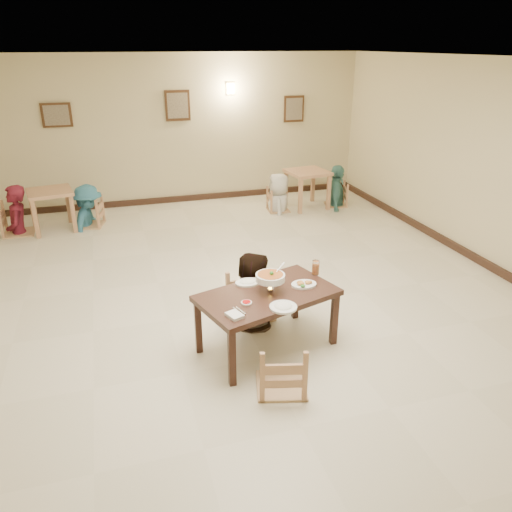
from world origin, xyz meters
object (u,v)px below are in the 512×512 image
object	(u,v)px
bg_diner_b	(85,185)
chair_near	(282,343)
bg_table_left	(50,198)
bg_table_right	(307,177)
bg_diner_d	(338,165)
bg_diner_c	(279,174)
main_diner	(249,253)
chair_far	(250,279)
bg_chair_ll	(14,205)
bg_diner_a	(10,186)
drink_glass	(316,268)
bg_chair_rr	(337,184)
curry_warmer	(270,278)
bg_chair_rl	(279,190)
bg_chair_lr	(87,199)
main_table	(267,300)

from	to	relation	value
bg_diner_b	chair_near	bearing A→B (deg)	-142.86
bg_table_left	bg_table_right	size ratio (longest dim) A/B	1.01
bg_table_right	bg_diner_d	distance (m)	0.68
bg_diner_c	main_diner	bearing A→B (deg)	-9.10
chair_far	bg_diner_c	distance (m)	4.33
chair_near	bg_diner_b	world-z (taller)	bg_diner_b
bg_chair_ll	bg_diner_a	world-z (taller)	bg_diner_a
chair_far	drink_glass	bearing A→B (deg)	-41.72
bg_table_right	main_diner	bearing A→B (deg)	-120.56
drink_glass	bg_chair_rr	bearing A→B (deg)	61.68
main_diner	bg_table_left	xyz separation A→B (m)	(-2.51, 4.15, -0.29)
bg_table_left	bg_chair_rr	size ratio (longest dim) A/B	0.94
curry_warmer	bg_chair_ll	bearing A→B (deg)	123.88
curry_warmer	drink_glass	world-z (taller)	curry_warmer
bg_table_left	bg_diner_c	world-z (taller)	bg_diner_c
bg_chair_rr	bg_diner_c	bearing A→B (deg)	-74.83
curry_warmer	bg_diner_b	distance (m)	5.19
bg_chair_rl	bg_chair_rr	bearing A→B (deg)	-85.13
bg_table_left	bg_table_right	world-z (taller)	bg_table_right
bg_diner_a	bg_table_right	bearing A→B (deg)	86.86
curry_warmer	bg_chair_rl	size ratio (longest dim) A/B	0.40
drink_glass	bg_diner_c	world-z (taller)	bg_diner_c
chair_far	bg_chair_lr	size ratio (longest dim) A/B	1.01
bg_chair_lr	bg_chair_ll	bearing A→B (deg)	-72.22
bg_table_left	bg_chair_rr	distance (m)	5.57
main_diner	bg_diner_c	xyz separation A→B (m)	(1.78, 4.03, -0.13)
bg_chair_rr	bg_diner_a	distance (m)	6.19
chair_near	bg_chair_rr	size ratio (longest dim) A/B	1.13
bg_chair_lr	bg_diner_d	xyz separation A→B (m)	(4.96, -0.17, 0.34)
bg_chair_ll	bg_chair_rl	xyz separation A→B (m)	(4.90, -0.10, -0.10)
bg_chair_rr	bg_diner_a	bearing A→B (deg)	-75.72
bg_chair_rr	bg_diner_c	world-z (taller)	bg_diner_c
bg_table_right	bg_diner_b	distance (m)	4.33
drink_glass	bg_diner_c	bearing A→B (deg)	76.15
drink_glass	bg_diner_d	distance (m)	4.96
bg_table_right	bg_chair_ll	size ratio (longest dim) A/B	0.79
bg_diner_d	bg_table_right	bearing A→B (deg)	107.18
chair_far	bg_diner_d	size ratio (longest dim) A/B	0.61
chair_far	bg_chair_lr	bearing A→B (deg)	105.58
bg_chair_rl	bg_diner_a	distance (m)	4.92
chair_far	bg_diner_a	xyz separation A→B (m)	(-3.15, 4.05, 0.37)
bg_chair_ll	bg_chair_lr	bearing A→B (deg)	-87.25
bg_chair_ll	bg_diner_d	distance (m)	6.18
drink_glass	bg_chair_rl	bearing A→B (deg)	76.15
bg_table_right	curry_warmer	bearing A→B (deg)	-116.66
curry_warmer	bg_chair_rl	distance (m)	4.96
bg_diner_b	bg_diner_d	bearing A→B (deg)	-73.19
main_table	bg_diner_a	xyz separation A→B (m)	(-3.14, 4.76, 0.28)
bg_chair_ll	bg_chair_rr	world-z (taller)	bg_chair_ll
chair_far	bg_diner_b	distance (m)	4.56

